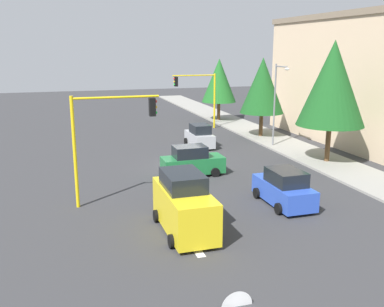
# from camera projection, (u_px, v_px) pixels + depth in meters

# --- Properties ---
(ground_plane) EXTENTS (120.00, 120.00, 0.00)m
(ground_plane) POSITION_uv_depth(u_px,v_px,m) (182.00, 167.00, 30.85)
(ground_plane) COLOR #353538
(sidewalk_kerb) EXTENTS (80.00, 4.00, 0.15)m
(sidewalk_kerb) POSITION_uv_depth(u_px,v_px,m) (281.00, 143.00, 38.49)
(sidewalk_kerb) COLOR gray
(sidewalk_kerb) RESTS_ON ground
(lane_arrow_near) EXTENTS (2.40, 1.10, 1.10)m
(lane_arrow_near) POSITION_uv_depth(u_px,v_px,m) (189.00, 238.00, 19.30)
(lane_arrow_near) COLOR silver
(lane_arrow_near) RESTS_ON ground
(apartment_block) EXTENTS (21.39, 9.30, 11.14)m
(apartment_block) POSITION_uv_depth(u_px,v_px,m) (374.00, 79.00, 37.96)
(apartment_block) COLOR beige
(apartment_block) RESTS_ON ground
(traffic_signal_far_left) EXTENTS (0.36, 4.59, 5.69)m
(traffic_signal_far_left) POSITION_uv_depth(u_px,v_px,m) (198.00, 90.00, 44.53)
(traffic_signal_far_left) COLOR yellow
(traffic_signal_far_left) RESTS_ON ground
(traffic_signal_near_right) EXTENTS (0.36, 4.59, 5.92)m
(traffic_signal_near_right) POSITION_uv_depth(u_px,v_px,m) (108.00, 128.00, 22.65)
(traffic_signal_near_right) COLOR yellow
(traffic_signal_near_right) RESTS_ON ground
(street_lamp_curbside) EXTENTS (2.15, 0.28, 7.00)m
(street_lamp_curbside) POSITION_uv_depth(u_px,v_px,m) (277.00, 97.00, 35.81)
(street_lamp_curbside) COLOR slate
(street_lamp_curbside) RESTS_ON ground
(tree_roadside_far) EXTENTS (3.90, 3.90, 7.11)m
(tree_roadside_far) POSITION_uv_depth(u_px,v_px,m) (219.00, 81.00, 49.18)
(tree_roadside_far) COLOR brown
(tree_roadside_far) RESTS_ON ground
(tree_roadside_near) EXTENTS (4.82, 4.82, 8.83)m
(tree_roadside_near) POSITION_uv_depth(u_px,v_px,m) (332.00, 84.00, 30.63)
(tree_roadside_near) COLOR brown
(tree_roadside_near) RESTS_ON ground
(tree_roadside_mid) EXTENTS (4.07, 4.07, 7.43)m
(tree_roadside_mid) POSITION_uv_depth(u_px,v_px,m) (262.00, 86.00, 39.99)
(tree_roadside_mid) COLOR brown
(tree_roadside_mid) RESTS_ON ground
(delivery_van_yellow) EXTENTS (4.80, 2.22, 2.77)m
(delivery_van_yellow) POSITION_uv_depth(u_px,v_px,m) (184.00, 205.00, 19.80)
(delivery_van_yellow) COLOR yellow
(delivery_van_yellow) RESTS_ON ground
(car_green) EXTENTS (2.03, 4.10, 1.98)m
(car_green) POSITION_uv_depth(u_px,v_px,m) (192.00, 162.00, 28.81)
(car_green) COLOR #1E7238
(car_green) RESTS_ON ground
(car_blue) EXTENTS (4.15, 2.11, 1.98)m
(car_blue) POSITION_uv_depth(u_px,v_px,m) (284.00, 189.00, 23.31)
(car_blue) COLOR blue
(car_blue) RESTS_ON ground
(car_silver) EXTENTS (3.68, 1.94, 1.98)m
(car_silver) POSITION_uv_depth(u_px,v_px,m) (200.00, 137.00, 36.95)
(car_silver) COLOR #B2B5BA
(car_silver) RESTS_ON ground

